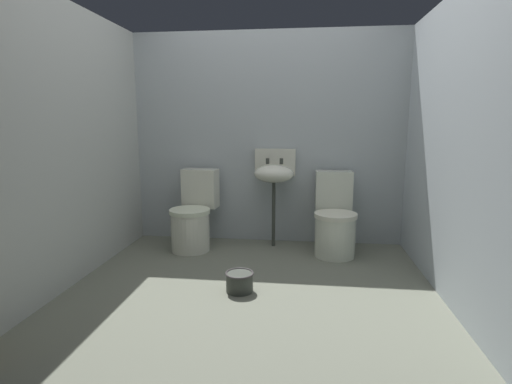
{
  "coord_description": "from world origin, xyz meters",
  "views": [
    {
      "loc": [
        0.38,
        -2.85,
        1.27
      ],
      "look_at": [
        0.0,
        0.32,
        0.7
      ],
      "focal_mm": 27.93,
      "sensor_mm": 36.0,
      "label": 1
    }
  ],
  "objects_px": {
    "toilet_left": "(193,217)",
    "toilet_right": "(335,221)",
    "bucket": "(240,281)",
    "sink": "(274,173)"
  },
  "relations": [
    {
      "from": "toilet_left",
      "to": "toilet_right",
      "type": "bearing_deg",
      "value": -173.59
    },
    {
      "from": "toilet_left",
      "to": "bucket",
      "type": "xyz_separation_m",
      "value": [
        0.63,
        -0.99,
        -0.24
      ]
    },
    {
      "from": "toilet_right",
      "to": "bucket",
      "type": "relative_size",
      "value": 3.56
    },
    {
      "from": "toilet_right",
      "to": "bucket",
      "type": "distance_m",
      "value": 1.27
    },
    {
      "from": "toilet_left",
      "to": "bucket",
      "type": "distance_m",
      "value": 1.19
    },
    {
      "from": "toilet_right",
      "to": "toilet_left",
      "type": "bearing_deg",
      "value": -0.64
    },
    {
      "from": "toilet_right",
      "to": "bucket",
      "type": "height_order",
      "value": "toilet_right"
    },
    {
      "from": "bucket",
      "to": "toilet_left",
      "type": "bearing_deg",
      "value": 122.5
    },
    {
      "from": "sink",
      "to": "bucket",
      "type": "xyz_separation_m",
      "value": [
        -0.17,
        -1.17,
        -0.68
      ]
    },
    {
      "from": "bucket",
      "to": "sink",
      "type": "bearing_deg",
      "value": 81.94
    }
  ]
}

